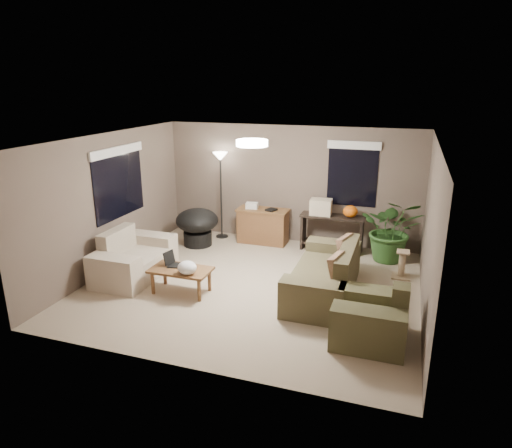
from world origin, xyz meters
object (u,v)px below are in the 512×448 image
(papasan_chair, at_px, (197,224))
(floor_lamp, at_px, (220,167))
(armchair, at_px, (371,320))
(desk, at_px, (263,226))
(main_sofa, at_px, (326,277))
(houseplant, at_px, (392,236))
(cat_scratching_post, at_px, (402,266))
(loveseat, at_px, (133,260))
(coffee_table, at_px, (181,272))
(console_table, at_px, (332,230))

(papasan_chair, bearing_deg, floor_lamp, 66.77)
(armchair, xyz_separation_m, desk, (-2.58, 3.27, 0.08))
(armchair, bearing_deg, main_sofa, 124.36)
(armchair, distance_m, houseplant, 3.07)
(houseplant, distance_m, cat_scratching_post, 0.85)
(floor_lamp, bearing_deg, cat_scratching_post, -14.86)
(main_sofa, xyz_separation_m, floor_lamp, (-2.74, 2.12, 1.30))
(floor_lamp, relative_size, cat_scratching_post, 3.82)
(main_sofa, relative_size, loveseat, 1.38)
(floor_lamp, bearing_deg, desk, -3.80)
(loveseat, relative_size, desk, 1.45)
(desk, bearing_deg, main_sofa, -49.58)
(desk, relative_size, cat_scratching_post, 2.20)
(papasan_chair, bearing_deg, houseplant, 5.67)
(houseplant, bearing_deg, papasan_chair, -174.33)
(main_sofa, bearing_deg, loveseat, -173.57)
(armchair, distance_m, desk, 4.16)
(coffee_table, height_order, desk, desk)
(coffee_table, distance_m, desk, 2.83)
(loveseat, bearing_deg, cat_scratching_post, 17.76)
(main_sofa, distance_m, coffee_table, 2.40)
(armchair, xyz_separation_m, console_table, (-1.08, 3.26, 0.14))
(console_table, relative_size, cat_scratching_post, 2.60)
(desk, bearing_deg, coffee_table, -100.86)
(main_sofa, height_order, coffee_table, main_sofa)
(loveseat, distance_m, floor_lamp, 2.90)
(coffee_table, bearing_deg, floor_lamp, 99.18)
(main_sofa, height_order, floor_lamp, floor_lamp)
(desk, distance_m, cat_scratching_post, 3.08)
(armchair, distance_m, cat_scratching_post, 2.32)
(armchair, distance_m, coffee_table, 3.15)
(papasan_chair, distance_m, cat_scratching_post, 4.22)
(floor_lamp, bearing_deg, papasan_chair, -113.23)
(papasan_chair, xyz_separation_m, floor_lamp, (0.28, 0.66, 1.13))
(papasan_chair, relative_size, houseplant, 0.81)
(loveseat, xyz_separation_m, papasan_chair, (0.39, 1.85, 0.17))
(coffee_table, distance_m, floor_lamp, 3.13)
(coffee_table, distance_m, papasan_chair, 2.31)
(coffee_table, relative_size, houseplant, 0.79)
(console_table, bearing_deg, armchair, -71.61)
(armchair, distance_m, floor_lamp, 5.05)
(desk, height_order, console_table, same)
(papasan_chair, relative_size, floor_lamp, 0.54)
(console_table, relative_size, papasan_chair, 1.27)
(main_sofa, xyz_separation_m, loveseat, (-3.42, -0.38, 0.00))
(papasan_chair, distance_m, floor_lamp, 1.34)
(houseplant, bearing_deg, cat_scratching_post, -73.03)
(console_table, xyz_separation_m, houseplant, (1.19, -0.20, 0.06))
(console_table, distance_m, houseplant, 1.21)
(papasan_chair, bearing_deg, main_sofa, -25.79)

